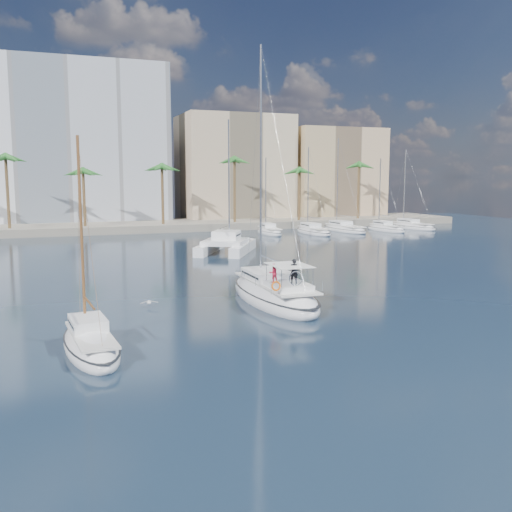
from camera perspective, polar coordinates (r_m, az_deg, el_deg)
name	(u,v)px	position (r m, az deg, el deg)	size (l,w,h in m)	color
ground	(252,312)	(36.85, -0.39, -5.67)	(160.00, 160.00, 0.00)	black
quay	(124,227)	(95.78, -13.04, 2.88)	(120.00, 14.00, 1.20)	gray
building_modern	(42,146)	(106.78, -20.64, 10.28)	(42.00, 16.00, 28.00)	white
building_beige	(234,170)	(109.18, -2.19, 8.60)	(20.00, 14.00, 20.00)	#C0AC8A
building_tan_right	(333,175)	(115.24, 7.71, 8.00)	(18.00, 12.00, 18.00)	tan
palm_centre	(126,166)	(91.49, -12.90, 8.73)	(3.60, 3.60, 12.30)	brown
palm_right	(322,168)	(101.80, 6.66, 8.77)	(3.60, 3.60, 12.30)	brown
main_sloop	(274,294)	(39.97, 1.77, -3.78)	(4.23, 12.73, 18.80)	white
small_sloop	(91,344)	(29.79, -16.20, -8.45)	(3.11, 8.08, 11.36)	white
catamaran	(226,243)	(65.80, -3.00, 1.30)	(9.63, 11.49, 15.23)	white
seagull	(149,302)	(38.92, -10.66, -4.58)	(1.23, 0.53, 0.23)	silver
moored_yacht_a	(269,234)	(87.30, 1.34, 2.21)	(2.72, 9.35, 11.90)	white
moored_yacht_b	(313,234)	(88.12, 5.76, 2.23)	(3.14, 10.78, 13.72)	white
moored_yacht_c	(344,231)	(92.90, 8.81, 2.47)	(3.55, 12.21, 15.54)	white
moored_yacht_d	(386,231)	(94.57, 12.85, 2.46)	(2.72, 9.35, 11.90)	white
moored_yacht_e	(412,229)	(99.89, 15.34, 2.65)	(3.14, 10.78, 13.72)	white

